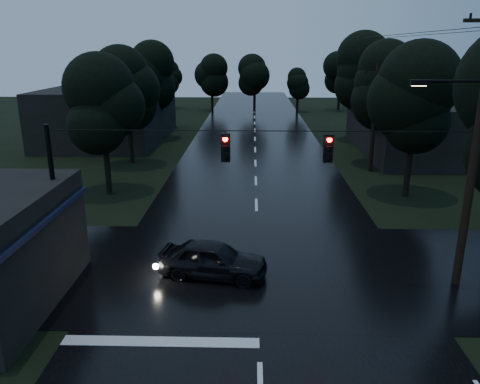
{
  "coord_description": "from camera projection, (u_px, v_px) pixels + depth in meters",
  "views": [
    {
      "loc": [
        -0.26,
        -5.14,
        8.57
      ],
      "look_at": [
        -0.79,
        14.77,
        2.4
      ],
      "focal_mm": 35.0,
      "sensor_mm": 36.0,
      "label": 1
    }
  ],
  "objects": [
    {
      "name": "main_road",
      "position": [
        255.0,
        163.0,
        36.09
      ],
      "size": [
        12.0,
        120.0,
        0.02
      ],
      "primitive_type": "cube",
      "color": "black",
      "rests_on": "ground"
    },
    {
      "name": "cross_street",
      "position": [
        258.0,
        269.0,
        18.9
      ],
      "size": [
        60.0,
        9.0,
        0.02
      ],
      "primitive_type": "cube",
      "color": "black",
      "rests_on": "ground"
    },
    {
      "name": "building_far_right",
      "position": [
        424.0,
        127.0,
        38.9
      ],
      "size": [
        10.0,
        14.0,
        4.4
      ],
      "primitive_type": "cube",
      "color": "black",
      "rests_on": "ground"
    },
    {
      "name": "building_far_left",
      "position": [
        111.0,
        113.0,
        45.25
      ],
      "size": [
        10.0,
        16.0,
        5.0
      ],
      "primitive_type": "cube",
      "color": "black",
      "rests_on": "ground"
    },
    {
      "name": "utility_pole_main",
      "position": [
        473.0,
        147.0,
        16.2
      ],
      "size": [
        3.5,
        0.3,
        10.0
      ],
      "color": "black",
      "rests_on": "ground"
    },
    {
      "name": "utility_pole_far",
      "position": [
        374.0,
        117.0,
        32.82
      ],
      "size": [
        2.0,
        0.3,
        7.5
      ],
      "color": "black",
      "rests_on": "ground"
    },
    {
      "name": "anchor_pole_left",
      "position": [
        56.0,
        205.0,
        17.24
      ],
      "size": [
        0.18,
        0.18,
        6.0
      ],
      "primitive_type": "cylinder",
      "color": "black",
      "rests_on": "ground"
    },
    {
      "name": "span_signals",
      "position": [
        276.0,
        147.0,
        16.37
      ],
      "size": [
        15.0,
        0.37,
        1.12
      ],
      "color": "black",
      "rests_on": "ground"
    },
    {
      "name": "tree_left_a",
      "position": [
        102.0,
        107.0,
        27.12
      ],
      "size": [
        3.92,
        3.92,
        8.26
      ],
      "color": "black",
      "rests_on": "ground"
    },
    {
      "name": "tree_left_b",
      "position": [
        127.0,
        89.0,
        34.66
      ],
      "size": [
        4.2,
        4.2,
        8.85
      ],
      "color": "black",
      "rests_on": "ground"
    },
    {
      "name": "tree_left_c",
      "position": [
        148.0,
        76.0,
        44.12
      ],
      "size": [
        4.48,
        4.48,
        9.44
      ],
      "color": "black",
      "rests_on": "ground"
    },
    {
      "name": "tree_right_a",
      "position": [
        415.0,
        102.0,
        26.56
      ],
      "size": [
        4.2,
        4.2,
        8.85
      ],
      "color": "black",
      "rests_on": "ground"
    },
    {
      "name": "tree_right_b",
      "position": [
        388.0,
        84.0,
        34.07
      ],
      "size": [
        4.48,
        4.48,
        9.44
      ],
      "color": "black",
      "rests_on": "ground"
    },
    {
      "name": "tree_right_c",
      "position": [
        365.0,
        72.0,
        43.49
      ],
      "size": [
        4.76,
        4.76,
        10.03
      ],
      "color": "black",
      "rests_on": "ground"
    },
    {
      "name": "car",
      "position": [
        213.0,
        259.0,
        18.12
      ],
      "size": [
        4.45,
        2.41,
        1.44
      ],
      "primitive_type": "imported",
      "rotation": [
        0.0,
        0.0,
        1.4
      ],
      "color": "black",
      "rests_on": "ground"
    }
  ]
}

